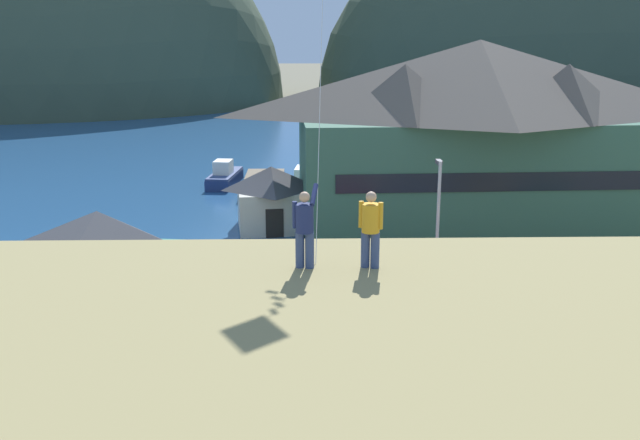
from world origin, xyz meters
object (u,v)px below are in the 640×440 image
person_kite_flyer (305,226)px  parked_car_back_row_left (608,360)px  parked_car_mid_row_far (505,303)px  moored_boat_outer_mooring (308,184)px  storage_shed_near_lot (101,271)px  parked_car_corner_spot (635,301)px  parked_car_mid_row_near (338,358)px  harbor_lodge (476,129)px  person_companion (371,227)px  parking_light_pole (438,214)px  parked_car_back_row_right (278,298)px  parked_car_front_row_red (398,301)px  moored_boat_wharfside (225,177)px  wharf_dock (263,184)px  storage_shed_waterside (272,197)px

person_kite_flyer → parked_car_back_row_left: bearing=34.8°
parked_car_back_row_left → parked_car_mid_row_far: bearing=111.0°
moored_boat_outer_mooring → storage_shed_near_lot: bearing=-107.8°
moored_boat_outer_mooring → parked_car_corner_spot: 30.00m
moored_boat_outer_mooring → parked_car_mid_row_near: moored_boat_outer_mooring is taller
parked_car_corner_spot → moored_boat_outer_mooring: bearing=117.5°
harbor_lodge → storage_shed_near_lot: size_ratio=3.34×
person_companion → parked_car_back_row_left: bearing=38.9°
storage_shed_near_lot → parking_light_pole: 15.76m
parked_car_back_row_right → parked_car_back_row_left: (11.85, -6.35, 0.00)m
parked_car_back_row_left → storage_shed_near_lot: bearing=164.7°
parked_car_back_row_right → person_kite_flyer: person_kite_flyer is taller
parked_car_corner_spot → person_companion: (-12.72, -12.98, 6.95)m
parked_car_mid_row_near → person_companion: size_ratio=2.44×
parked_car_front_row_red → parking_light_pole: bearing=61.9°
moored_boat_wharfside → parking_light_pole: 28.29m
harbor_lodge → parked_car_front_row_red: size_ratio=5.55×
moored_boat_wharfside → person_companion: person_companion is taller
harbor_lodge → parked_car_mid_row_near: harbor_lodge is taller
moored_boat_wharfside → parked_car_mid_row_near: moored_boat_wharfside is taller
moored_boat_wharfside → harbor_lodge: bearing=-36.4°
parked_car_back_row_left → parked_car_front_row_red: bearing=138.9°
storage_shed_near_lot → parked_car_corner_spot: 22.60m
parked_car_corner_spot → person_companion: person_companion is taller
parked_car_back_row_left → parked_car_front_row_red: same height
wharf_dock → storage_shed_waterside: bearing=-84.3°
parking_light_pole → person_companion: bearing=-105.7°
harbor_lodge → storage_shed_near_lot: bearing=-138.7°
harbor_lodge → parked_car_front_row_red: bearing=-113.2°
wharf_dock → parked_car_back_row_left: 36.61m
wharf_dock → parked_car_back_row_right: 27.56m
moored_boat_wharfside → parked_car_corner_spot: 36.31m
person_companion → parked_car_corner_spot: bearing=45.6°
storage_shed_near_lot → person_companion: bearing=-52.2°
parked_car_back_row_left → person_companion: person_companion is taller
parked_car_mid_row_far → person_companion: 16.33m
storage_shed_waterside → person_kite_flyer: (2.07, -28.88, 5.90)m
parking_light_pole → moored_boat_wharfside: bearing=117.7°
person_kite_flyer → person_companion: bearing=-1.0°
parked_car_back_row_left → person_companion: 13.74m
wharf_dock → parking_light_pole: bearing=-67.3°
moored_boat_wharfside → moored_boat_outer_mooring: same height
harbor_lodge → moored_boat_outer_mooring: bearing=137.5°
moored_boat_wharfside → parked_car_front_row_red: 31.36m
parked_car_back_row_left → parked_car_back_row_right: bearing=151.8°
storage_shed_waterside → wharf_dock: bearing=95.7°
parking_light_pole → parked_car_back_row_left: bearing=-68.0°
storage_shed_near_lot → person_companion: 16.86m
storage_shed_near_lot → person_kite_flyer: bearing=-56.5°
parked_car_back_row_right → parking_light_pole: parking_light_pole is taller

